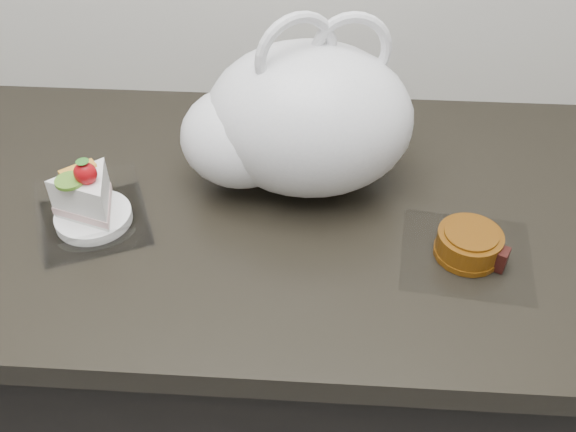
{
  "coord_description": "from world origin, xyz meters",
  "views": [
    {
      "loc": [
        0.14,
        0.95,
        1.53
      ],
      "look_at": [
        0.1,
        1.61,
        0.94
      ],
      "focal_mm": 40.0,
      "sensor_mm": 36.0,
      "label": 1
    }
  ],
  "objects": [
    {
      "name": "plastic_bag",
      "position": [
        0.1,
        1.74,
        1.01
      ],
      "size": [
        0.4,
        0.33,
        0.28
      ],
      "rotation": [
        0.0,
        0.0,
        0.36
      ],
      "color": "white",
      "rests_on": "counter"
    },
    {
      "name": "mooncake_wrap",
      "position": [
        0.35,
        1.59,
        0.92
      ],
      "size": [
        0.2,
        0.19,
        0.04
      ],
      "rotation": [
        0.0,
        0.0,
        0.05
      ],
      "color": "white",
      "rests_on": "counter"
    },
    {
      "name": "counter",
      "position": [
        0.0,
        1.69,
        0.45
      ],
      "size": [
        2.04,
        0.64,
        0.9
      ],
      "color": "black",
      "rests_on": "ground"
    },
    {
      "name": "cake_tray",
      "position": [
        -0.18,
        1.62,
        0.93
      ],
      "size": [
        0.2,
        0.2,
        0.12
      ],
      "rotation": [
        0.0,
        0.0,
        0.4
      ],
      "color": "white",
      "rests_on": "counter"
    }
  ]
}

